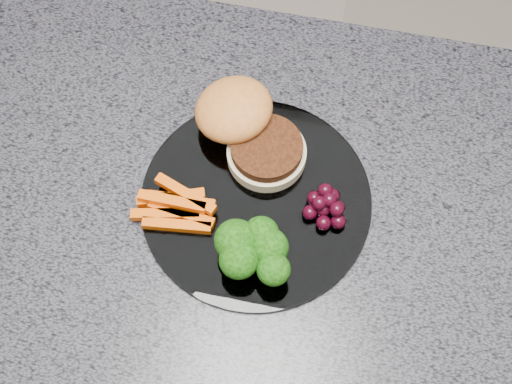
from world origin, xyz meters
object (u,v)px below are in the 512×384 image
(island_cabinet, at_px, (282,335))
(grape_bunch, at_px, (326,206))
(burger, at_px, (245,126))
(plate, at_px, (256,200))

(island_cabinet, relative_size, grape_bunch, 23.58)
(grape_bunch, bearing_deg, island_cabinet, -127.90)
(island_cabinet, height_order, grape_bunch, grape_bunch)
(island_cabinet, distance_m, burger, 0.52)
(grape_bunch, bearing_deg, burger, 144.33)
(island_cabinet, distance_m, grape_bunch, 0.49)
(burger, distance_m, grape_bunch, 0.13)
(island_cabinet, height_order, burger, burger)
(plate, bearing_deg, grape_bunch, 0.99)
(plate, xyz_separation_m, grape_bunch, (0.08, 0.00, 0.02))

